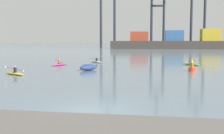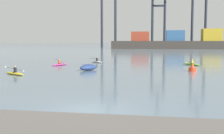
{
  "view_description": "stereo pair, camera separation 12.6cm",
  "coord_description": "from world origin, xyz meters",
  "px_view_note": "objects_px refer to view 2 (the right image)",
  "views": [
    {
      "loc": [
        3.28,
        -13.83,
        3.61
      ],
      "look_at": [
        -1.65,
        17.37,
        0.6
      ],
      "focal_mm": 44.5,
      "sensor_mm": 36.0,
      "label": 1
    },
    {
      "loc": [
        3.41,
        -13.81,
        3.61
      ],
      "look_at": [
        -1.65,
        17.37,
        0.6
      ],
      "focal_mm": 44.5,
      "sensor_mm": 36.0,
      "label": 2
    }
  ],
  "objects_px": {
    "kayak_magenta": "(60,64)",
    "container_barge": "(176,42)",
    "gantry_crane_west_mid": "(159,13)",
    "capsized_dinghy": "(88,67)",
    "gantry_crane_west": "(108,8)",
    "gantry_crane_east_mid": "(199,9)",
    "kayak_white": "(97,61)",
    "kayak_yellow": "(15,73)",
    "channel_buoy": "(192,68)",
    "kayak_lime": "(192,64)"
  },
  "relations": [
    {
      "from": "container_barge",
      "to": "gantry_crane_west_mid",
      "type": "relative_size",
      "value": 1.59
    },
    {
      "from": "capsized_dinghy",
      "to": "kayak_white",
      "type": "distance_m",
      "value": 12.09
    },
    {
      "from": "gantry_crane_west",
      "to": "kayak_magenta",
      "type": "relative_size",
      "value": 12.31
    },
    {
      "from": "kayak_magenta",
      "to": "kayak_white",
      "type": "bearing_deg",
      "value": 55.54
    },
    {
      "from": "container_barge",
      "to": "gantry_crane_east_mid",
      "type": "distance_m",
      "value": 22.65
    },
    {
      "from": "kayak_magenta",
      "to": "kayak_white",
      "type": "xyz_separation_m",
      "value": [
        4.18,
        6.1,
        0.0
      ]
    },
    {
      "from": "gantry_crane_east_mid",
      "to": "capsized_dinghy",
      "type": "distance_m",
      "value": 109.82
    },
    {
      "from": "gantry_crane_west_mid",
      "to": "kayak_white",
      "type": "relative_size",
      "value": 11.85
    },
    {
      "from": "gantry_crane_west_mid",
      "to": "kayak_magenta",
      "type": "xyz_separation_m",
      "value": [
        -14.52,
        -100.98,
        -16.81
      ]
    },
    {
      "from": "gantry_crane_east_mid",
      "to": "kayak_magenta",
      "type": "xyz_separation_m",
      "value": [
        -33.4,
        -98.86,
        -18.23
      ]
    },
    {
      "from": "gantry_crane_east_mid",
      "to": "capsized_dinghy",
      "type": "bearing_deg",
      "value": -104.77
    },
    {
      "from": "gantry_crane_west",
      "to": "gantry_crane_east_mid",
      "type": "relative_size",
      "value": 1.11
    },
    {
      "from": "gantry_crane_west",
      "to": "gantry_crane_east_mid",
      "type": "distance_m",
      "value": 43.09
    },
    {
      "from": "gantry_crane_west",
      "to": "kayak_lime",
      "type": "xyz_separation_m",
      "value": [
        28.68,
        -92.29,
        -19.28
      ]
    },
    {
      "from": "gantry_crane_west",
      "to": "gantry_crane_east_mid",
      "type": "bearing_deg",
      "value": 3.88
    },
    {
      "from": "container_barge",
      "to": "kayak_yellow",
      "type": "relative_size",
      "value": 17.35
    },
    {
      "from": "kayak_magenta",
      "to": "gantry_crane_west_mid",
      "type": "bearing_deg",
      "value": 81.82
    },
    {
      "from": "capsized_dinghy",
      "to": "channel_buoy",
      "type": "distance_m",
      "value": 12.39
    },
    {
      "from": "kayak_magenta",
      "to": "kayak_white",
      "type": "height_order",
      "value": "kayak_magenta"
    },
    {
      "from": "container_barge",
      "to": "channel_buoy",
      "type": "relative_size",
      "value": 55.44
    },
    {
      "from": "container_barge",
      "to": "kayak_white",
      "type": "relative_size",
      "value": 18.9
    },
    {
      "from": "capsized_dinghy",
      "to": "container_barge",
      "type": "bearing_deg",
      "value": 80.01
    },
    {
      "from": "kayak_lime",
      "to": "kayak_yellow",
      "type": "bearing_deg",
      "value": -143.24
    },
    {
      "from": "container_barge",
      "to": "channel_buoy",
      "type": "height_order",
      "value": "container_barge"
    },
    {
      "from": "kayak_magenta",
      "to": "container_barge",
      "type": "bearing_deg",
      "value": 75.71
    },
    {
      "from": "container_barge",
      "to": "gantry_crane_west_mid",
      "type": "height_order",
      "value": "gantry_crane_west_mid"
    },
    {
      "from": "gantry_crane_west_mid",
      "to": "channel_buoy",
      "type": "bearing_deg",
      "value": -88.04
    },
    {
      "from": "gantry_crane_west",
      "to": "capsized_dinghy",
      "type": "height_order",
      "value": "gantry_crane_west"
    },
    {
      "from": "kayak_white",
      "to": "container_barge",
      "type": "bearing_deg",
      "value": 77.48
    },
    {
      "from": "gantry_crane_west_mid",
      "to": "kayak_magenta",
      "type": "distance_m",
      "value": 103.39
    },
    {
      "from": "kayak_yellow",
      "to": "container_barge",
      "type": "bearing_deg",
      "value": 76.79
    },
    {
      "from": "gantry_crane_east_mid",
      "to": "channel_buoy",
      "type": "bearing_deg",
      "value": -98.35
    },
    {
      "from": "capsized_dinghy",
      "to": "kayak_lime",
      "type": "distance_m",
      "value": 16.37
    },
    {
      "from": "gantry_crane_west_mid",
      "to": "kayak_lime",
      "type": "relative_size",
      "value": 11.43
    },
    {
      "from": "gantry_crane_west_mid",
      "to": "kayak_yellow",
      "type": "relative_size",
      "value": 10.88
    },
    {
      "from": "capsized_dinghy",
      "to": "gantry_crane_east_mid",
      "type": "bearing_deg",
      "value": 75.23
    },
    {
      "from": "gantry_crane_west",
      "to": "capsized_dinghy",
      "type": "xyz_separation_m",
      "value": [
        15.37,
        -101.83,
        -19.1
      ]
    },
    {
      "from": "gantry_crane_east_mid",
      "to": "channel_buoy",
      "type": "xyz_separation_m",
      "value": [
        -15.25,
        -103.93,
        -18.04
      ]
    },
    {
      "from": "kayak_yellow",
      "to": "gantry_crane_east_mid",
      "type": "bearing_deg",
      "value": 72.69
    },
    {
      "from": "capsized_dinghy",
      "to": "kayak_white",
      "type": "xyz_separation_m",
      "value": [
        -1.6,
        11.98,
        -0.18
      ]
    },
    {
      "from": "container_barge",
      "to": "gantry_crane_east_mid",
      "type": "relative_size",
      "value": 1.48
    },
    {
      "from": "gantry_crane_west",
      "to": "container_barge",
      "type": "bearing_deg",
      "value": -16.02
    },
    {
      "from": "gantry_crane_west_mid",
      "to": "capsized_dinghy",
      "type": "height_order",
      "value": "gantry_crane_west_mid"
    },
    {
      "from": "channel_buoy",
      "to": "kayak_white",
      "type": "relative_size",
      "value": 0.34
    },
    {
      "from": "gantry_crane_east_mid",
      "to": "kayak_yellow",
      "type": "distance_m",
      "value": 116.82
    },
    {
      "from": "kayak_yellow",
      "to": "kayak_lime",
      "type": "height_order",
      "value": "kayak_yellow"
    },
    {
      "from": "kayak_lime",
      "to": "gantry_crane_west",
      "type": "bearing_deg",
      "value": 107.26
    },
    {
      "from": "container_barge",
      "to": "kayak_magenta",
      "type": "bearing_deg",
      "value": -104.29
    },
    {
      "from": "kayak_magenta",
      "to": "capsized_dinghy",
      "type": "bearing_deg",
      "value": -45.49
    },
    {
      "from": "channel_buoy",
      "to": "kayak_white",
      "type": "height_order",
      "value": "channel_buoy"
    }
  ]
}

